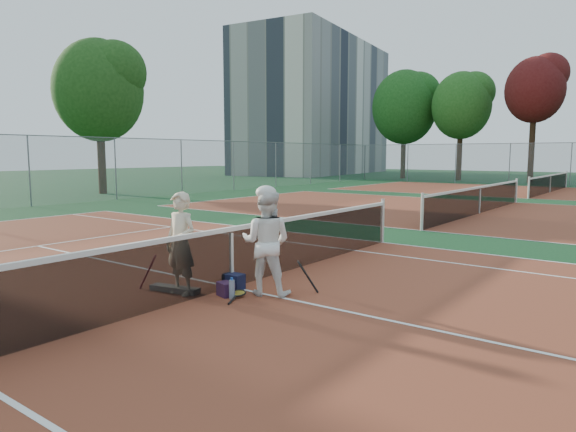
{
  "coord_description": "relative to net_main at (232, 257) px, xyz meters",
  "views": [
    {
      "loc": [
        5.76,
        -6.1,
        2.21
      ],
      "look_at": [
        0.0,
        1.56,
        1.05
      ],
      "focal_mm": 32.0,
      "sensor_mm": 36.0,
      "label": 1
    }
  ],
  "objects": [
    {
      "name": "ground",
      "position": [
        0.0,
        0.0,
        -0.51
      ],
      "size": [
        130.0,
        130.0,
        0.0
      ],
      "primitive_type": "plane",
      "color": "#0F371A",
      "rests_on": "ground"
    },
    {
      "name": "court_main",
      "position": [
        0.0,
        0.0,
        -0.51
      ],
      "size": [
        23.77,
        10.97,
        0.01
      ],
      "primitive_type": "cube",
      "color": "brown",
      "rests_on": "ground"
    },
    {
      "name": "court_far_a",
      "position": [
        0.0,
        13.5,
        -0.51
      ],
      "size": [
        23.77,
        10.97,
        0.01
      ],
      "primitive_type": "cube",
      "color": "brown",
      "rests_on": "ground"
    },
    {
      "name": "court_far_b",
      "position": [
        0.0,
        27.0,
        -0.51
      ],
      "size": [
        23.77,
        10.97,
        0.01
      ],
      "primitive_type": "cube",
      "color": "brown",
      "rests_on": "ground"
    },
    {
      "name": "net_main",
      "position": [
        0.0,
        0.0,
        0.0
      ],
      "size": [
        0.1,
        10.98,
        1.02
      ],
      "primitive_type": null,
      "color": "black",
      "rests_on": "ground"
    },
    {
      "name": "net_far_a",
      "position": [
        0.0,
        13.5,
        0.0
      ],
      "size": [
        0.1,
        10.98,
        1.02
      ],
      "primitive_type": null,
      "color": "black",
      "rests_on": "ground"
    },
    {
      "name": "net_far_b",
      "position": [
        0.0,
        27.0,
        0.0
      ],
      "size": [
        0.1,
        10.98,
        1.02
      ],
      "primitive_type": null,
      "color": "black",
      "rests_on": "ground"
    },
    {
      "name": "fence_back",
      "position": [
        0.0,
        34.0,
        0.99
      ],
      "size": [
        32.0,
        0.06,
        3.0
      ],
      "primitive_type": null,
      "color": "slate",
      "rests_on": "ground"
    },
    {
      "name": "fence_left",
      "position": [
        -16.0,
        6.75,
        0.99
      ],
      "size": [
        0.06,
        54.5,
        3.0
      ],
      "primitive_type": null,
      "rotation": [
        0.0,
        0.0,
        1.57
      ],
      "color": "slate",
      "rests_on": "ground"
    },
    {
      "name": "apartment_block",
      "position": [
        -28.0,
        44.0,
        6.99
      ],
      "size": [
        12.96,
        23.18,
        15.0
      ],
      "primitive_type": "cube",
      "rotation": [
        0.0,
        0.0,
        0.14
      ],
      "color": "beige",
      "rests_on": "ground"
    },
    {
      "name": "player_a",
      "position": [
        -0.35,
        -0.78,
        0.3
      ],
      "size": [
        0.6,
        0.4,
        1.63
      ],
      "primitive_type": "imported",
      "rotation": [
        0.0,
        0.0,
        0.02
      ],
      "color": "beige",
      "rests_on": "ground"
    },
    {
      "name": "player_b",
      "position": [
        0.72,
        0.03,
        0.32
      ],
      "size": [
        0.99,
        0.89,
        1.66
      ],
      "primitive_type": "imported",
      "rotation": [
        0.0,
        0.0,
        3.54
      ],
      "color": "white",
      "rests_on": "ground"
    },
    {
      "name": "racket_red",
      "position": [
        -1.01,
        -0.83,
        -0.23
      ],
      "size": [
        0.39,
        0.4,
        0.55
      ],
      "primitive_type": null,
      "rotation": [
        0.0,
        0.0,
        0.87
      ],
      "color": "maroon",
      "rests_on": "ground"
    },
    {
      "name": "racket_black_held",
      "position": [
        1.15,
        0.41,
        -0.25
      ],
      "size": [
        0.44,
        0.43,
        0.52
      ],
      "primitive_type": null,
      "rotation": [
        0.0,
        0.0,
        3.83
      ],
      "color": "black",
      "rests_on": "ground"
    },
    {
      "name": "racket_spare",
      "position": [
        0.46,
        -0.35,
        -0.47
      ],
      "size": [
        0.5,
        0.66,
        0.08
      ],
      "primitive_type": null,
      "rotation": [
        0.0,
        0.0,
        2.0
      ],
      "color": "black",
      "rests_on": "ground"
    },
    {
      "name": "sports_bag_navy",
      "position": [
        0.1,
        -0.06,
        -0.38
      ],
      "size": [
        0.33,
        0.23,
        0.26
      ],
      "primitive_type": "cube",
      "rotation": [
        0.0,
        0.0,
        0.03
      ],
      "color": "black",
      "rests_on": "ground"
    },
    {
      "name": "sports_bag_purple",
      "position": [
        0.29,
        -0.45,
        -0.4
      ],
      "size": [
        0.32,
        0.26,
        0.22
      ],
      "primitive_type": "cube",
      "rotation": [
        0.0,
        0.0,
        -0.29
      ],
      "color": "black",
      "rests_on": "ground"
    },
    {
      "name": "net_cover_canvas",
      "position": [
        -0.55,
        -0.76,
        -0.46
      ],
      "size": [
        0.88,
        0.38,
        0.09
      ],
      "primitive_type": "cube",
      "rotation": [
        0.0,
        0.0,
        0.22
      ],
      "color": "#63605A",
      "rests_on": "ground"
    },
    {
      "name": "water_bottle",
      "position": [
        0.48,
        -0.51,
        -0.36
      ],
      "size": [
        0.09,
        0.09,
        0.3
      ],
      "primitive_type": "cylinder",
      "color": "silver",
      "rests_on": "ground"
    },
    {
      "name": "tree_back_0",
      "position": [
        -14.25,
        38.04,
        5.91
      ],
      "size": [
        5.8,
        5.8,
        9.78
      ],
      "color": "#382314",
      "rests_on": "ground"
    },
    {
      "name": "tree_back_1",
      "position": [
        -8.98,
        37.7,
        5.74
      ],
      "size": [
        4.89,
        4.89,
        9.08
      ],
      "color": "#382314",
      "rests_on": "ground"
    },
    {
      "name": "tree_back_maroon",
      "position": [
        -3.2,
        37.07,
        6.51
      ],
      "size": [
        4.34,
        4.34,
        9.57
      ],
      "color": "#382314",
      "rests_on": "ground"
    },
    {
      "name": "tree_left_1",
      "position": [
        -19.94,
        10.68,
        5.16
      ],
      "size": [
        4.87,
        4.87,
        8.49
      ],
      "color": "#382314",
      "rests_on": "ground"
    }
  ]
}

